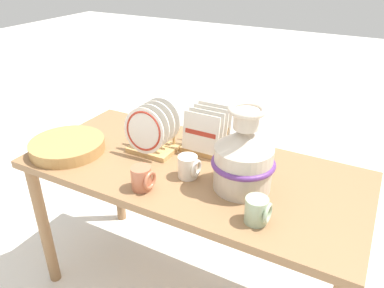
# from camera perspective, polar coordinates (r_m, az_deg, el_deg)

# --- Properties ---
(ground_plane) EXTENTS (14.00, 14.00, 0.00)m
(ground_plane) POSITION_cam_1_polar(r_m,az_deg,el_deg) (2.09, 0.00, -21.08)
(ground_plane) COLOR silver
(display_table) EXTENTS (1.46, 0.67, 0.74)m
(display_table) POSITION_cam_1_polar(r_m,az_deg,el_deg) (1.66, 0.00, -6.22)
(display_table) COLOR olive
(display_table) RESTS_ON ground_plane
(ceramic_vase) EXTENTS (0.25, 0.25, 0.34)m
(ceramic_vase) POSITION_cam_1_polar(r_m,az_deg,el_deg) (1.42, 7.88, -1.89)
(ceramic_vase) COLOR beige
(ceramic_vase) RESTS_ON display_table
(dish_rack_round_plates) EXTENTS (0.21, 0.18, 0.23)m
(dish_rack_round_plates) POSITION_cam_1_polar(r_m,az_deg,el_deg) (1.70, -6.16, 1.59)
(dish_rack_round_plates) COLOR tan
(dish_rack_round_plates) RESTS_ON display_table
(dish_rack_square_plates) EXTENTS (0.21, 0.17, 0.20)m
(dish_rack_square_plates) POSITION_cam_1_polar(r_m,az_deg,el_deg) (1.71, 2.34, 1.16)
(dish_rack_square_plates) COLOR tan
(dish_rack_square_plates) RESTS_ON display_table
(wicker_charger_stack) EXTENTS (0.34, 0.34, 0.05)m
(wicker_charger_stack) POSITION_cam_1_polar(r_m,az_deg,el_deg) (1.81, -18.46, -0.28)
(wicker_charger_stack) COLOR #AD7F47
(wicker_charger_stack) RESTS_ON display_table
(mug_terracotta_glaze) EXTENTS (0.09, 0.08, 0.09)m
(mug_terracotta_glaze) POSITION_cam_1_polar(r_m,az_deg,el_deg) (1.46, -7.57, -5.21)
(mug_terracotta_glaze) COLOR #B76647
(mug_terracotta_glaze) RESTS_ON display_table
(mug_cream_glaze) EXTENTS (0.09, 0.08, 0.09)m
(mug_cream_glaze) POSITION_cam_1_polar(r_m,az_deg,el_deg) (1.52, -0.51, -3.50)
(mug_cream_glaze) COLOR silver
(mug_cream_glaze) RESTS_ON display_table
(mug_sage_glaze) EXTENTS (0.09, 0.08, 0.09)m
(mug_sage_glaze) POSITION_cam_1_polar(r_m,az_deg,el_deg) (1.30, 9.96, -9.97)
(mug_sage_glaze) COLOR #9EB28E
(mug_sage_glaze) RESTS_ON display_table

